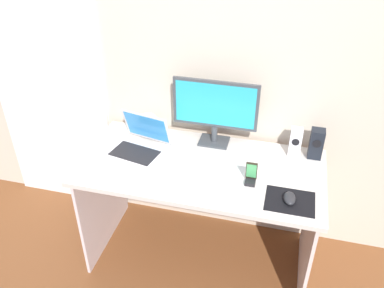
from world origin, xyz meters
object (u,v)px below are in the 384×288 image
speaker_near_monitor (295,142)px  laptop (139,145)px  monitor (215,109)px  fishbowl (148,124)px  phone_in_dock (251,176)px  keyboard_external (199,190)px  speaker_right (316,144)px  mouse (290,198)px

speaker_near_monitor → laptop: size_ratio=0.48×
monitor → fishbowl: (-0.43, -0.00, -0.17)m
phone_in_dock → monitor: bearing=128.4°
fishbowl → keyboard_external: bearing=-46.6°
speaker_right → speaker_near_monitor: size_ratio=1.08×
monitor → laptop: 0.50m
keyboard_external → phone_in_dock: bearing=25.6°
fishbowl → phone_in_dock: 0.78m
speaker_right → mouse: (-0.12, -0.44, -0.07)m
mouse → laptop: bearing=160.1°
speaker_near_monitor → keyboard_external: bearing=-134.8°
monitor → phone_in_dock: (0.27, -0.34, -0.19)m
speaker_right → speaker_near_monitor: (-0.12, 0.00, -0.01)m
speaker_near_monitor → laptop: (-0.90, -0.20, -0.04)m
speaker_near_monitor → monitor: bearing=179.3°
laptop → phone_in_dock: 0.70m
speaker_near_monitor → phone_in_dock: size_ratio=1.24×
fishbowl → monitor: bearing=0.6°
fishbowl → speaker_near_monitor: bearing=-0.1°
speaker_near_monitor → keyboard_external: (-0.47, -0.47, -0.08)m
mouse → speaker_right: bearing=69.8°
speaker_right → mouse: speaker_right is taller
laptop → fishbowl: size_ratio=2.40×
monitor → keyboard_external: size_ratio=1.28×
fishbowl → mouse: fishbowl is taller
keyboard_external → monitor: bearing=90.3°
speaker_right → fishbowl: bearing=179.9°
fishbowl → mouse: size_ratio=1.49×
fishbowl → keyboard_external: fishbowl is taller
speaker_near_monitor → laptop: laptop is taller
fishbowl → mouse: bearing=-25.7°
speaker_right → laptop: laptop is taller
speaker_right → keyboard_external: (-0.58, -0.47, -0.09)m
fishbowl → speaker_right: bearing=-0.1°
laptop → monitor: bearing=26.3°
keyboard_external → phone_in_dock: (0.25, 0.13, 0.04)m
monitor → mouse: bearing=-42.4°
mouse → phone_in_dock: (-0.21, 0.10, 0.03)m
keyboard_external → fishbowl: bearing=131.5°
mouse → fishbowl: bearing=149.3°
monitor → mouse: (0.48, -0.44, -0.22)m
speaker_near_monitor → phone_in_dock: bearing=-122.2°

